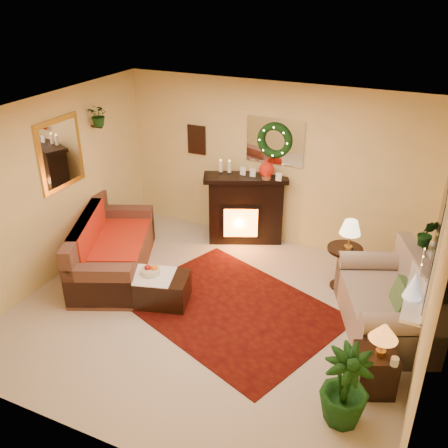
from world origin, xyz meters
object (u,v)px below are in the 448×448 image
at_px(fireplace, 246,210).
at_px(coffee_table, 153,288).
at_px(loveseat, 386,299).
at_px(side_table_round, 343,267).
at_px(sofa, 113,245).
at_px(end_table_square, 374,369).

height_order(fireplace, coffee_table, fireplace).
bearing_deg(fireplace, coffee_table, -126.09).
relative_size(loveseat, side_table_round, 2.55).
xyz_separation_m(sofa, end_table_square, (3.91, -0.83, -0.16)).
height_order(side_table_round, end_table_square, side_table_round).
bearing_deg(side_table_round, coffee_table, -147.79).
distance_m(loveseat, end_table_square, 1.14).
xyz_separation_m(sofa, side_table_round, (3.17, 0.97, -0.11)).
relative_size(sofa, end_table_square, 4.10).
height_order(fireplace, side_table_round, fireplace).
bearing_deg(side_table_round, end_table_square, -67.75).
xyz_separation_m(sofa, loveseat, (3.84, 0.30, -0.01)).
relative_size(side_table_round, end_table_square, 1.27).
relative_size(fireplace, loveseat, 0.73).
distance_m(fireplace, coffee_table, 2.22).
xyz_separation_m(sofa, fireplace, (1.40, 1.70, 0.12)).
bearing_deg(loveseat, end_table_square, -109.60).
height_order(sofa, loveseat, loveseat).
bearing_deg(end_table_square, side_table_round, 112.25).
xyz_separation_m(fireplace, coffee_table, (-0.47, -2.14, -0.34)).
height_order(fireplace, end_table_square, fireplace).
distance_m(sofa, coffee_table, 1.05).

